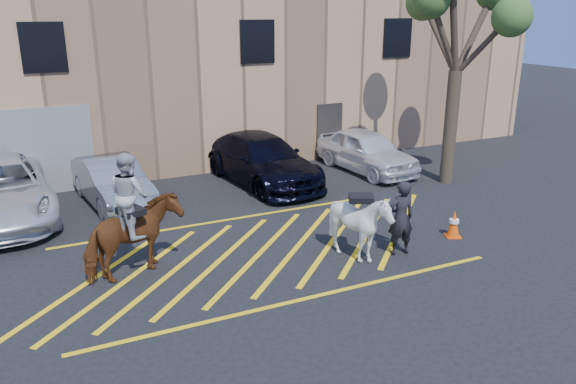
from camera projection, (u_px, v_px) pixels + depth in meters
name	position (u px, v px, depth m)	size (l,w,h in m)	color
ground	(255.00, 249.00, 14.04)	(90.00, 90.00, 0.00)	black
car_silver_sedan	(112.00, 182.00, 17.02)	(1.51, 4.33, 1.43)	gray
car_blue_suv	(262.00, 159.00, 19.16)	(2.27, 5.59, 1.62)	black
car_white_suv	(366.00, 151.00, 20.53)	(1.81, 4.49, 1.53)	white
handler	(401.00, 218.00, 13.50)	(0.68, 0.45, 1.86)	black
warehouse	(144.00, 61.00, 23.20)	(32.42, 10.20, 7.30)	tan
hatching_zone	(260.00, 253.00, 13.78)	(12.60, 5.12, 0.01)	yellow
mounted_bay	(132.00, 228.00, 12.29)	(2.37, 1.68, 2.85)	brown
saddled_white	(360.00, 225.00, 13.20)	(1.97, 2.05, 1.74)	silver
traffic_cone	(454.00, 224.00, 14.68)	(0.50, 0.50, 0.73)	#FF470A
tree	(461.00, 9.00, 17.65)	(3.99, 4.37, 7.31)	#4A3D2D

